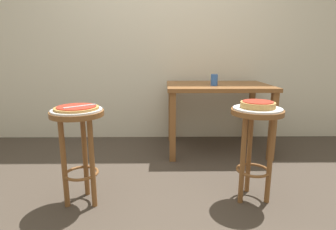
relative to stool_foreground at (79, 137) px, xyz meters
name	(u,v)px	position (x,y,z in m)	size (l,w,h in m)	color
ground_plane	(161,203)	(0.56, -0.02, -0.49)	(6.00, 6.00, 0.00)	#42382D
back_wall	(162,15)	(0.56, 1.63, 1.01)	(6.00, 0.10, 3.00)	beige
stool_foreground	(79,137)	(0.00, 0.00, 0.00)	(0.36, 0.36, 0.68)	brown
serving_plate_foreground	(77,110)	(0.00, 0.00, 0.19)	(0.34, 0.34, 0.01)	silver
pizza_foreground	(77,108)	(0.00, 0.00, 0.21)	(0.29, 0.29, 0.02)	#B78442
stool_middle	(256,135)	(1.24, 0.04, 0.00)	(0.36, 0.36, 0.68)	brown
serving_plate_middle	(257,109)	(1.24, 0.04, 0.19)	(0.33, 0.33, 0.01)	silver
pizza_middle	(258,105)	(1.24, 0.04, 0.22)	(0.24, 0.24, 0.05)	tan
dining_table	(217,94)	(1.16, 1.12, 0.14)	(1.09, 0.78, 0.73)	brown
cup_near_edge	(214,80)	(1.10, 0.99, 0.30)	(0.07, 0.07, 0.12)	#3360B2
pizza_server_knife	(80,106)	(0.03, -0.02, 0.22)	(0.22, 0.02, 0.01)	silver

